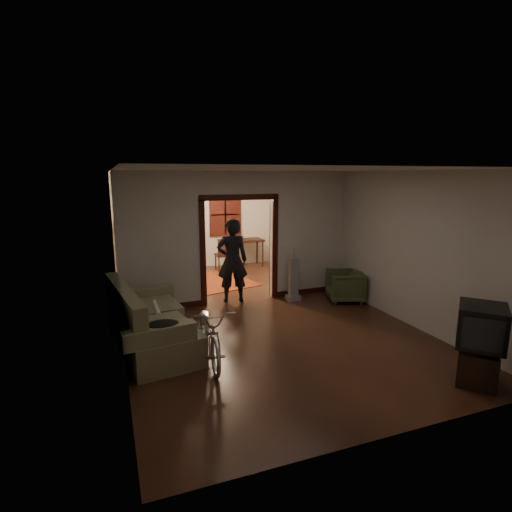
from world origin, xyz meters
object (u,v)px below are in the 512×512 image
person (232,261)px  locker (162,243)px  desk (245,253)px  sofa (152,316)px  armchair (345,286)px  bicycle (210,331)px

person → locker: size_ratio=1.04×
person → desk: size_ratio=1.67×
sofa → armchair: 4.32m
locker → desk: 2.49m
desk → person: bearing=-125.9°
bicycle → person: 2.84m
sofa → person: person is taller
person → locker: (-1.09, 3.06, -0.04)m
armchair → person: (-2.30, 0.83, 0.57)m
armchair → person: bearing=-91.1°
person → locker: person is taller
bicycle → person: (1.14, 2.56, 0.47)m
sofa → armchair: bearing=4.6°
sofa → bicycle: bearing=-53.1°
bicycle → armchair: size_ratio=2.25×
sofa → desk: 5.92m
bicycle → locker: bearing=94.2°
armchair → sofa: bearing=-58.1°
sofa → desk: bearing=48.2°
person → locker: bearing=-61.5°
desk → sofa: bearing=-135.9°
person → desk: 3.45m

